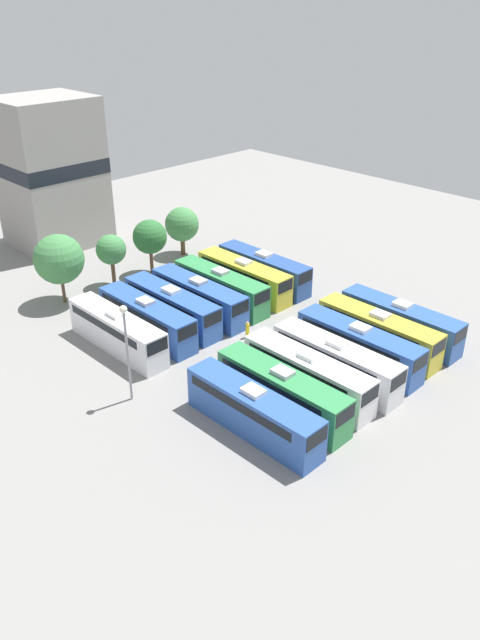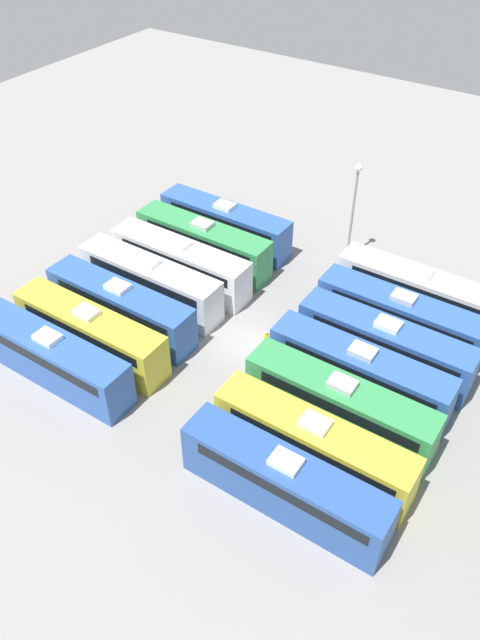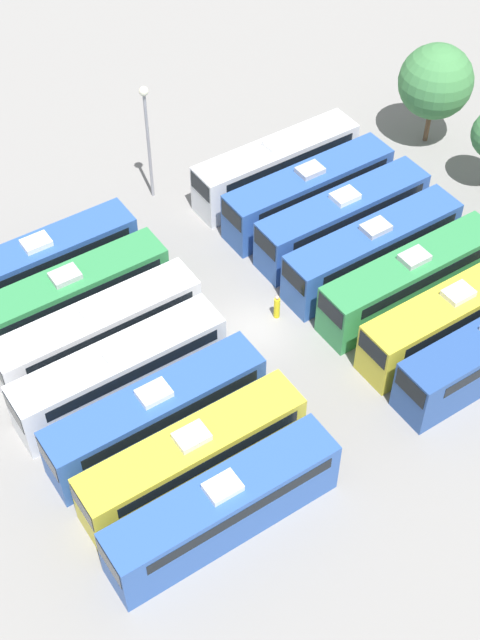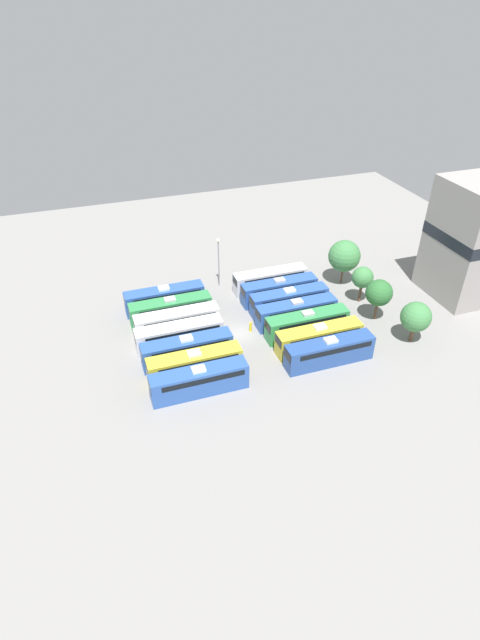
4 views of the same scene
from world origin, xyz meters
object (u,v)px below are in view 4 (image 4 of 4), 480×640
at_px(bus_0, 165,298).
at_px(bus_5, 195,364).
at_px(bus_9, 289,300).
at_px(worker_person, 251,327).
at_px(tree_1, 362,278).
at_px(tree_0, 344,256).
at_px(bus_12, 319,337).
at_px(bus_8, 279,290).
at_px(bus_1, 171,309).
at_px(light_pole, 218,255).
at_px(bus_7, 270,279).
at_px(bus_10, 296,312).
at_px(tree_3, 416,317).
at_px(bus_3, 180,334).
at_px(bus_4, 187,349).
at_px(bus_11, 307,323).
at_px(tree_2, 379,293).
at_px(bus_6, 200,380).
at_px(bus_13, 330,351).
at_px(depot_building, 472,240).
at_px(bus_2, 177,321).

height_order(bus_0, bus_5, same).
bearing_deg(bus_9, bus_5, -59.78).
xyz_separation_m(worker_person, tree_1, (-2.08, 18.60, 3.37)).
bearing_deg(tree_0, bus_12, -37.76).
bearing_deg(bus_8, bus_1, -89.96).
xyz_separation_m(light_pole, tree_0, (5.44, 19.27, -0.82)).
bearing_deg(tree_0, bus_5, -62.42).
distance_m(bus_7, bus_10, 9.85).
distance_m(bus_7, tree_3, 23.23).
distance_m(bus_3, bus_7, 19.63).
bearing_deg(bus_4, bus_8, 120.26).
bearing_deg(bus_11, tree_2, 91.76).
bearing_deg(bus_11, bus_5, -78.36).
height_order(bus_0, bus_6, same).
xyz_separation_m(bus_3, tree_0, (-8.22, 28.94, 2.92)).
relative_size(bus_0, worker_person, 6.98).
height_order(tree_2, tree_3, tree_2).
bearing_deg(tree_0, bus_7, -97.59).
xyz_separation_m(bus_7, bus_12, (16.49, 0.40, 0.00)).
xyz_separation_m(bus_11, bus_13, (6.53, 0.07, 0.00)).
bearing_deg(worker_person, bus_6, -45.48).
bearing_deg(bus_6, bus_4, 179.18).
bearing_deg(depot_building, bus_10, -91.32).
height_order(bus_4, tree_2, tree_2).
relative_size(bus_13, tree_0, 1.61).
distance_m(bus_1, light_pole, 12.50).
xyz_separation_m(bus_13, tree_1, (-11.88, 11.39, 2.29)).
relative_size(bus_3, bus_5, 1.00).
bearing_deg(bus_4, tree_2, 91.20).
height_order(bus_0, bus_1, same).
bearing_deg(depot_building, bus_3, -90.87).
bearing_deg(bus_12, tree_2, 109.03).
distance_m(bus_2, bus_7, 17.89).
bearing_deg(bus_1, bus_12, 52.73).
xyz_separation_m(bus_11, tree_0, (-11.43, 11.65, 2.92)).
relative_size(bus_0, tree_0, 1.61).
xyz_separation_m(bus_1, bus_3, (6.40, -0.21, 0.00)).
relative_size(bus_10, worker_person, 6.98).
relative_size(bus_10, tree_2, 1.86).
bearing_deg(bus_3, tree_0, 105.86).
relative_size(bus_9, depot_building, 0.66).
bearing_deg(bus_0, bus_9, 69.28).
bearing_deg(bus_2, bus_0, -176.77).
xyz_separation_m(tree_1, tree_2, (5.00, -0.30, 0.24)).
bearing_deg(bus_12, bus_5, -89.96).
height_order(bus_5, bus_6, same).
bearing_deg(bus_7, tree_0, 82.41).
bearing_deg(bus_7, tree_1, 56.82).
bearing_deg(bus_6, bus_9, 127.03).
bearing_deg(bus_4, light_pole, 151.06).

